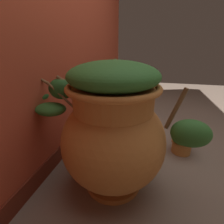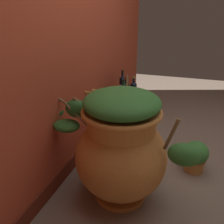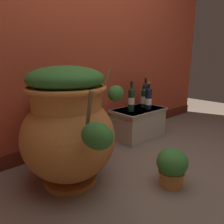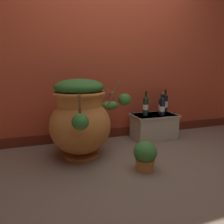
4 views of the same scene
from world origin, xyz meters
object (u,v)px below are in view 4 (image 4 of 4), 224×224
(wine_bottle_right, at_px, (161,105))
(wine_bottle_back, at_px, (162,106))
(wine_bottle_left, at_px, (165,103))
(potted_shrub, at_px, (145,155))
(terracotta_urn, at_px, (81,117))
(wine_bottle_middle, at_px, (146,105))

(wine_bottle_right, bearing_deg, wine_bottle_back, -113.83)
(wine_bottle_left, distance_m, potted_shrub, 1.31)
(wine_bottle_back, bearing_deg, wine_bottle_right, 66.17)
(wine_bottle_right, distance_m, potted_shrub, 1.17)
(terracotta_urn, relative_size, wine_bottle_left, 3.54)
(wine_bottle_middle, height_order, potted_shrub, wine_bottle_middle)
(wine_bottle_middle, xyz_separation_m, wine_bottle_right, (0.28, 0.05, -0.02))
(wine_bottle_left, xyz_separation_m, wine_bottle_right, (-0.12, -0.08, -0.02))
(wine_bottle_middle, relative_size, wine_bottle_back, 1.04)
(wine_bottle_right, xyz_separation_m, potted_shrub, (-0.71, -0.88, -0.32))
(terracotta_urn, distance_m, wine_bottle_right, 1.29)
(wine_bottle_left, height_order, wine_bottle_back, wine_bottle_left)
(terracotta_urn, xyz_separation_m, wine_bottle_back, (1.20, 0.21, 0.03))
(terracotta_urn, bearing_deg, wine_bottle_back, 9.70)
(wine_bottle_left, distance_m, wine_bottle_back, 0.25)
(wine_bottle_back, bearing_deg, terracotta_urn, -170.30)
(wine_bottle_middle, distance_m, wine_bottle_back, 0.24)
(wine_bottle_left, bearing_deg, potted_shrub, -130.92)
(terracotta_urn, relative_size, potted_shrub, 4.11)
(wine_bottle_back, bearing_deg, wine_bottle_left, 48.62)
(wine_bottle_middle, bearing_deg, wine_bottle_left, 17.78)
(terracotta_urn, xyz_separation_m, potted_shrub, (0.54, -0.56, -0.30))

